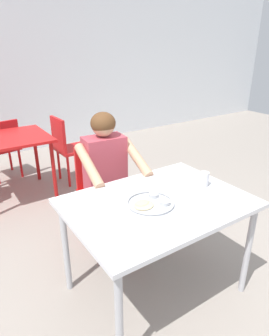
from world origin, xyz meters
The scene contains 10 objects.
ground_plane centered at (0.00, 0.00, -0.03)m, with size 12.00×12.00×0.05m, color gray.
back_wall centered at (0.00, 3.85, 1.70)m, with size 12.00×0.12×3.40m, color silver.
table_foreground centered at (-0.05, 0.08, 0.68)m, with size 1.17×0.85×0.75m.
thali_tray centered at (-0.11, 0.07, 0.76)m, with size 0.31×0.31×0.03m.
drinking_cup centered at (0.37, 0.07, 0.81)m, with size 0.07×0.07×0.11m.
chair_foreground centered at (-0.02, 0.96, 0.50)m, with size 0.42×0.43×0.86m.
diner_foreground centered at (-0.04, 0.74, 0.72)m, with size 0.52×0.58×1.20m.
table_background_red centered at (-0.50, 2.17, 0.64)m, with size 0.81×0.78×0.74m.
chair_red_right centered at (0.17, 2.22, 0.50)m, with size 0.41×0.40×0.87m.
chair_red_far centered at (-0.50, 2.78, 0.47)m, with size 0.47×0.49×0.81m.
Camera 1 is at (-1.12, -1.25, 1.70)m, focal length 31.80 mm.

